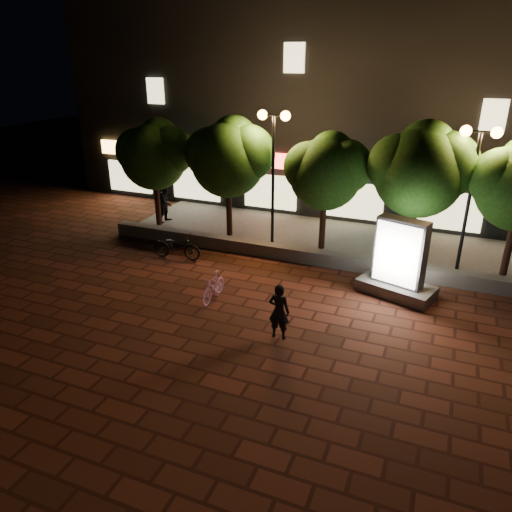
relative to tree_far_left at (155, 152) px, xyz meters
The scene contains 15 objects.
ground 9.43m from the tree_far_left, 38.18° to the right, with size 80.00×80.00×0.00m, color maroon.
retaining_wall 7.72m from the tree_far_left, 11.89° to the right, with size 16.00×0.45×0.50m, color slate.
sidewalk 7.74m from the tree_far_left, ahead, with size 16.00×5.00×0.08m, color slate.
building_block 10.38m from the tree_far_left, 47.32° to the left, with size 28.00×8.12×11.30m.
tree_far_left is the anchor object (origin of this frame).
tree_left 3.51m from the tree_far_left, ahead, with size 3.60×3.00×4.89m.
tree_mid 7.50m from the tree_far_left, ahead, with size 3.24×2.70×4.50m.
tree_right 10.81m from the tree_far_left, ahead, with size 3.72×3.10×5.07m.
street_lamp_left 5.50m from the tree_far_left, ahead, with size 1.26×0.36×5.18m.
street_lamp_right 12.47m from the tree_far_left, ahead, with size 1.26×0.36×4.98m.
ad_kiosk 11.26m from the tree_far_left, 15.01° to the right, with size 2.60×1.83×2.55m.
scooter_pink 8.13m from the tree_far_left, 44.94° to the right, with size 0.41×1.46×0.88m, color pink.
rider 10.73m from the tree_far_left, 39.76° to the right, with size 0.59×0.38×1.60m, color black.
scooter_parked 4.86m from the tree_far_left, 48.64° to the right, with size 0.66×1.90×1.00m, color black.
pedestrian 2.36m from the tree_far_left, 80.00° to the left, with size 0.88×0.68×1.80m, color black.
Camera 1 is at (4.74, -11.81, 7.15)m, focal length 33.57 mm.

